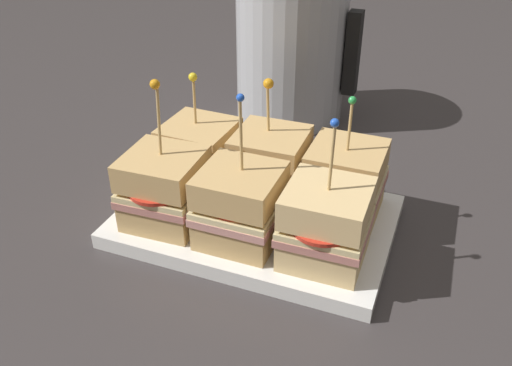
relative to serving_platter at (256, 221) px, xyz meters
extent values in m
plane|color=#383333|center=(0.00, 0.00, -0.01)|extent=(6.00, 6.00, 0.00)
cube|color=white|center=(0.00, 0.00, 0.00)|extent=(0.31, 0.20, 0.01)
cube|color=white|center=(0.00, 0.00, 0.01)|extent=(0.31, 0.20, 0.01)
cube|color=tan|center=(-0.09, -0.04, 0.02)|extent=(0.08, 0.08, 0.03)
cube|color=tan|center=(-0.09, -0.04, 0.04)|extent=(0.09, 0.09, 0.01)
cube|color=beige|center=(-0.09, -0.04, 0.05)|extent=(0.09, 0.09, 0.01)
cylinder|color=red|center=(-0.09, -0.06, 0.06)|extent=(0.06, 0.06, 0.00)
cube|color=tan|center=(-0.09, -0.04, 0.08)|extent=(0.08, 0.08, 0.03)
cylinder|color=tan|center=(-0.09, -0.04, 0.13)|extent=(0.00, 0.01, 0.09)
sphere|color=orange|center=(-0.09, -0.04, 0.17)|extent=(0.01, 0.01, 0.01)
cube|color=tan|center=(0.00, -0.04, 0.02)|extent=(0.08, 0.08, 0.03)
cube|color=tan|center=(0.00, -0.04, 0.04)|extent=(0.08, 0.08, 0.01)
cube|color=beige|center=(0.00, -0.04, 0.05)|extent=(0.08, 0.08, 0.01)
cylinder|color=red|center=(0.00, -0.06, 0.06)|extent=(0.05, 0.05, 0.00)
cube|color=tan|center=(0.00, -0.04, 0.08)|extent=(0.08, 0.08, 0.03)
cylinder|color=tan|center=(0.00, -0.04, 0.13)|extent=(0.00, 0.01, 0.09)
sphere|color=blue|center=(0.00, -0.04, 0.17)|extent=(0.01, 0.01, 0.01)
cube|color=#DBB77A|center=(0.09, -0.04, 0.02)|extent=(0.08, 0.08, 0.03)
cube|color=tan|center=(0.09, -0.04, 0.04)|extent=(0.09, 0.09, 0.01)
cube|color=beige|center=(0.09, -0.04, 0.05)|extent=(0.08, 0.08, 0.01)
cylinder|color=red|center=(0.09, -0.06, 0.06)|extent=(0.06, 0.06, 0.00)
cube|color=#E8C281|center=(0.09, -0.04, 0.08)|extent=(0.08, 0.08, 0.03)
cylinder|color=tan|center=(0.09, -0.04, 0.12)|extent=(0.00, 0.01, 0.08)
sphere|color=blue|center=(0.09, -0.04, 0.16)|extent=(0.01, 0.01, 0.01)
cube|color=tan|center=(-0.09, 0.05, 0.02)|extent=(0.08, 0.08, 0.03)
cube|color=#B26B60|center=(-0.09, 0.05, 0.04)|extent=(0.09, 0.09, 0.01)
cube|color=beige|center=(-0.09, 0.05, 0.05)|extent=(0.09, 0.09, 0.01)
cube|color=tan|center=(-0.09, 0.05, 0.07)|extent=(0.08, 0.08, 0.03)
cylinder|color=tan|center=(-0.10, 0.05, 0.11)|extent=(0.00, 0.00, 0.07)
sphere|color=yellow|center=(-0.10, 0.05, 0.14)|extent=(0.01, 0.01, 0.01)
cube|color=tan|center=(0.00, 0.05, 0.02)|extent=(0.08, 0.08, 0.03)
cube|color=tan|center=(0.00, 0.05, 0.04)|extent=(0.09, 0.09, 0.01)
cube|color=beige|center=(0.00, 0.05, 0.05)|extent=(0.08, 0.08, 0.01)
cylinder|color=red|center=(0.00, 0.03, 0.06)|extent=(0.05, 0.05, 0.00)
cube|color=tan|center=(0.00, 0.05, 0.08)|extent=(0.08, 0.08, 0.03)
cylinder|color=tan|center=(-0.01, 0.05, 0.12)|extent=(0.00, 0.01, 0.07)
sphere|color=orange|center=(-0.01, 0.05, 0.15)|extent=(0.01, 0.01, 0.01)
cube|color=tan|center=(0.09, 0.04, 0.02)|extent=(0.08, 0.08, 0.03)
cube|color=#B26B60|center=(0.09, 0.04, 0.04)|extent=(0.09, 0.09, 0.01)
cube|color=beige|center=(0.09, 0.04, 0.05)|extent=(0.08, 0.08, 0.01)
cylinder|color=red|center=(0.09, 0.03, 0.06)|extent=(0.05, 0.05, 0.00)
cube|color=tan|center=(0.09, 0.04, 0.08)|extent=(0.08, 0.08, 0.03)
cylinder|color=tan|center=(0.09, 0.04, 0.12)|extent=(0.00, 0.00, 0.07)
sphere|color=green|center=(0.09, 0.04, 0.15)|extent=(0.01, 0.01, 0.01)
cylinder|color=#B7BABF|center=(-0.06, 0.31, 0.10)|extent=(0.17, 0.17, 0.21)
cube|color=black|center=(0.03, 0.31, 0.11)|extent=(0.02, 0.02, 0.13)
camera|label=1|loc=(0.19, -0.47, 0.37)|focal=38.00mm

